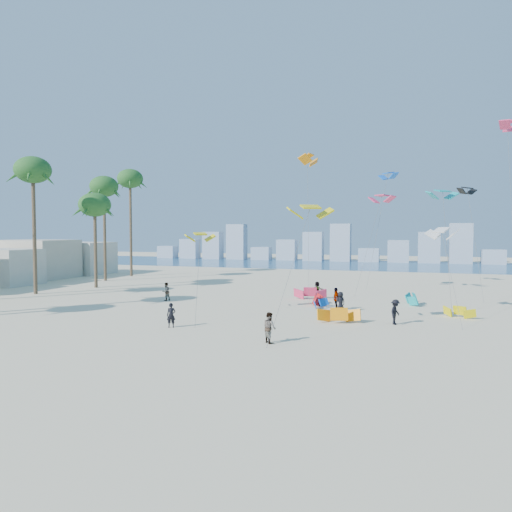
% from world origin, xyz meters
% --- Properties ---
extents(ground, '(220.00, 220.00, 0.00)m').
position_xyz_m(ground, '(0.00, 0.00, 0.00)').
color(ground, beige).
rests_on(ground, ground).
extents(ocean, '(220.00, 220.00, 0.00)m').
position_xyz_m(ocean, '(0.00, 72.00, 0.01)').
color(ocean, navy).
rests_on(ocean, ground).
extents(kitesurfer_near, '(0.72, 0.58, 1.72)m').
position_xyz_m(kitesurfer_near, '(0.45, 4.63, 0.86)').
color(kitesurfer_near, black).
rests_on(kitesurfer_near, ground).
extents(kitesurfer_mid, '(1.14, 1.14, 1.87)m').
position_xyz_m(kitesurfer_mid, '(8.30, 2.38, 0.93)').
color(kitesurfer_mid, gray).
rests_on(kitesurfer_mid, ground).
extents(kitesurfers_far, '(34.35, 12.58, 1.93)m').
position_xyz_m(kitesurfers_far, '(9.54, 16.11, 0.89)').
color(kitesurfers_far, black).
rests_on(kitesurfers_far, ground).
extents(grounded_kites, '(16.50, 13.71, 1.05)m').
position_xyz_m(grounded_kites, '(11.54, 17.06, 0.48)').
color(grounded_kites, blue).
rests_on(grounded_kites, ground).
extents(flying_kites, '(33.44, 34.03, 18.28)m').
position_xyz_m(flying_kites, '(15.84, 22.68, 11.89)').
color(flying_kites, yellow).
rests_on(flying_kites, ground).
extents(palm_row, '(9.27, 44.80, 16.01)m').
position_xyz_m(palm_row, '(-22.27, 16.17, 12.14)').
color(palm_row, brown).
rests_on(palm_row, ground).
extents(distant_skyline, '(85.00, 3.00, 8.40)m').
position_xyz_m(distant_skyline, '(-1.19, 82.00, 3.09)').
color(distant_skyline, '#9EADBF').
rests_on(distant_skyline, ground).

